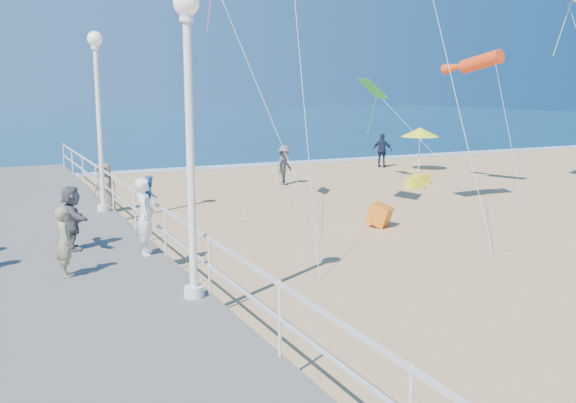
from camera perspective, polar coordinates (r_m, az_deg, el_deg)
name	(u,v)px	position (r m, az deg, el deg)	size (l,w,h in m)	color
ground	(432,280)	(14.36, 12.65, -6.80)	(160.00, 160.00, 0.00)	tan
ocean	(62,124)	(76.29, -19.44, 6.53)	(160.00, 90.00, 0.05)	#0D3350
surf_line	(172,170)	(32.62, -10.29, 2.81)	(160.00, 1.20, 0.04)	white
boardwalk	(70,327)	(11.45, -18.80, -10.49)	(5.00, 44.00, 0.40)	slate
railing	(209,249)	(11.64, -7.04, -4.24)	(0.05, 42.00, 0.55)	white
lamp_post_mid	(189,115)	(11.19, -8.77, 7.65)	(0.44, 0.44, 5.32)	white
lamp_post_far	(98,103)	(19.97, -16.53, 8.42)	(0.44, 0.44, 5.32)	white
woman_holding_toddler	(145,217)	(14.66, -12.55, -1.32)	(0.64, 0.42, 1.74)	white
toddler_held	(150,196)	(14.76, -12.19, 0.51)	(0.45, 0.35, 0.92)	teal
spectator_5	(72,218)	(15.59, -18.67, -1.40)	(1.39, 0.44, 1.50)	#57565B
spectator_6	(65,242)	(13.43, -19.22, -3.43)	(0.51, 0.34, 1.41)	gray
beach_walker_a	(284,165)	(27.21, -0.32, 3.25)	(1.09, 0.63, 1.69)	#535358
beach_walker_b	(382,150)	(33.53, 8.38, 4.51)	(1.02, 0.43, 1.75)	#182035
beach_walker_c	(106,188)	(22.05, -15.91, 1.17)	(0.81, 0.52, 1.65)	#816E59
box_kite	(380,217)	(19.28, 8.16, -1.38)	(0.55, 0.55, 0.60)	#ED380D
beach_umbrella	(420,132)	(32.38, 11.65, 6.05)	(1.90, 1.90, 2.14)	white
beach_chair_left	(422,179)	(28.24, 11.78, 1.97)	(0.55, 0.55, 0.40)	yellow
beach_chair_right	(414,183)	(26.95, 11.15, 1.61)	(0.55, 0.55, 0.40)	yellow
kite_windsock	(481,62)	(26.89, 16.80, 11.81)	(0.56, 0.56, 2.95)	#E93C13
kite_diamond_green	(373,89)	(28.24, 7.52, 9.92)	(1.25, 1.25, 0.02)	green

